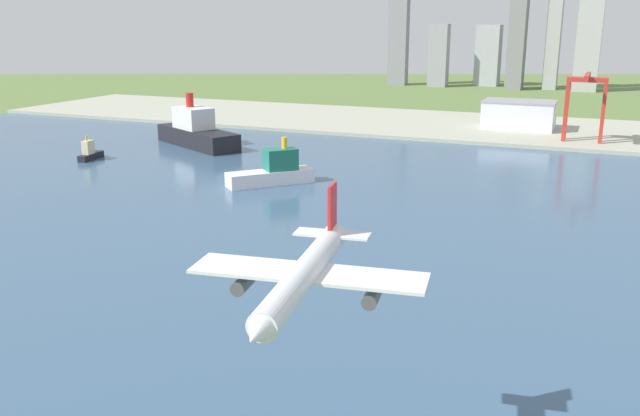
% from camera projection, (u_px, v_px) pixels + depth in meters
% --- Properties ---
extents(ground_plane, '(2400.00, 2400.00, 0.00)m').
position_uv_depth(ground_plane, '(478.00, 191.00, 314.56)').
color(ground_plane, '#5A733B').
extents(water_bay, '(840.00, 360.00, 0.15)m').
position_uv_depth(water_bay, '(449.00, 226.00, 261.32)').
color(water_bay, '#385675').
rests_on(water_bay, ground).
extents(industrial_pier, '(840.00, 140.00, 2.50)m').
position_uv_depth(industrial_pier, '(527.00, 130.00, 482.74)').
color(industrial_pier, '#A3A692').
rests_on(industrial_pier, ground).
extents(airplane_landing, '(36.11, 42.35, 13.38)m').
position_uv_depth(airplane_landing, '(304.00, 275.00, 98.30)').
color(airplane_landing, silver).
extents(cargo_ship, '(71.44, 50.13, 32.44)m').
position_uv_depth(cargo_ship, '(196.00, 132.00, 425.35)').
color(cargo_ship, black).
rests_on(cargo_ship, water_bay).
extents(tugboat_small, '(7.60, 19.94, 13.94)m').
position_uv_depth(tugboat_small, '(90.00, 153.00, 384.14)').
color(tugboat_small, black).
rests_on(tugboat_small, water_bay).
extents(ferry_boat, '(36.57, 38.61, 22.42)m').
position_uv_depth(ferry_boat, '(274.00, 172.00, 326.40)').
color(ferry_boat, white).
rests_on(ferry_boat, water_bay).
extents(port_crane_red, '(24.09, 38.63, 42.68)m').
position_uv_depth(port_crane_red, '(586.00, 93.00, 420.40)').
color(port_crane_red, '#B72D23').
rests_on(port_crane_red, industrial_pier).
extents(warehouse_main, '(49.16, 31.24, 19.67)m').
position_uv_depth(warehouse_main, '(519.00, 115.00, 477.76)').
color(warehouse_main, silver).
rests_on(warehouse_main, industrial_pier).
extents(distant_skyline, '(237.77, 61.07, 153.43)m').
position_uv_depth(distant_skyline, '(514.00, 32.00, 773.07)').
color(distant_skyline, gray).
rests_on(distant_skyline, ground).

